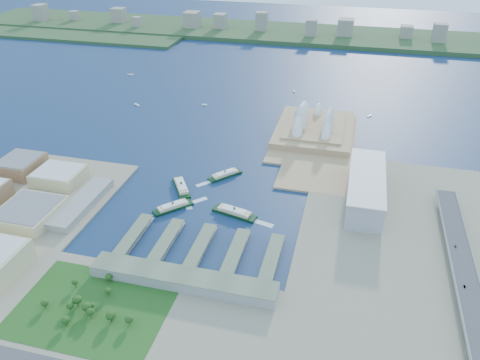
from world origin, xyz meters
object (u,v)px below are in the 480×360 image
(opera_house, at_px, (316,117))
(car_b, at_px, (465,286))
(toaster_building, at_px, (366,188))
(ferry_c, at_px, (173,206))
(car_c, at_px, (455,246))
(ferry_a, at_px, (181,185))
(ferry_b, at_px, (225,173))
(ferry_d, at_px, (234,211))

(opera_house, relative_size, car_b, 43.48)
(toaster_building, distance_m, ferry_c, 257.39)
(toaster_building, distance_m, car_c, 138.66)
(ferry_a, bearing_deg, toaster_building, -24.66)
(ferry_a, bearing_deg, opera_house, 23.39)
(opera_house, distance_m, toaster_building, 219.62)
(ferry_c, distance_m, car_b, 353.79)
(ferry_b, bearing_deg, car_b, 10.35)
(ferry_b, height_order, ferry_c, ferry_c)
(toaster_building, relative_size, ferry_b, 2.93)
(ferry_d, bearing_deg, toaster_building, -51.18)
(toaster_building, bearing_deg, ferry_c, -161.43)
(opera_house, height_order, car_b, opera_house)
(ferry_b, bearing_deg, ferry_a, -94.69)
(ferry_c, bearing_deg, ferry_b, -70.01)
(ferry_a, bearing_deg, ferry_c, -113.84)
(ferry_a, relative_size, ferry_b, 1.11)
(toaster_building, distance_m, ferry_b, 201.64)
(toaster_building, bearing_deg, opera_house, 114.23)
(ferry_c, relative_size, ferry_d, 0.91)
(ferry_a, height_order, ferry_d, ferry_d)
(ferry_a, relative_size, ferry_d, 0.98)
(car_b, bearing_deg, opera_house, -62.15)
(ferry_a, height_order, ferry_b, ferry_a)
(ferry_c, relative_size, car_b, 13.14)
(ferry_a, xyz_separation_m, car_b, (351.63, -129.63, 9.99))
(ferry_c, height_order, ferry_d, ferry_d)
(toaster_building, xyz_separation_m, ferry_b, (-200.30, 17.26, -15.50))
(ferry_a, bearing_deg, car_b, -52.13)
(toaster_building, bearing_deg, car_c, -43.21)
(opera_house, height_order, ferry_b, opera_house)
(toaster_building, xyz_separation_m, car_b, (101.00, -161.47, -4.97))
(ferry_b, relative_size, car_b, 12.78)
(toaster_building, height_order, car_b, toaster_building)
(opera_house, xyz_separation_m, ferry_c, (-153.55, -281.83, -26.86))
(toaster_building, height_order, ferry_c, toaster_building)
(ferry_c, bearing_deg, opera_house, -75.01)
(ferry_b, bearing_deg, ferry_d, -26.21)
(ferry_d, relative_size, car_b, 14.37)
(opera_house, distance_m, ferry_c, 322.07)
(car_b, bearing_deg, ferry_d, -18.28)
(toaster_building, xyz_separation_m, ferry_d, (-161.72, -74.67, -14.87))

